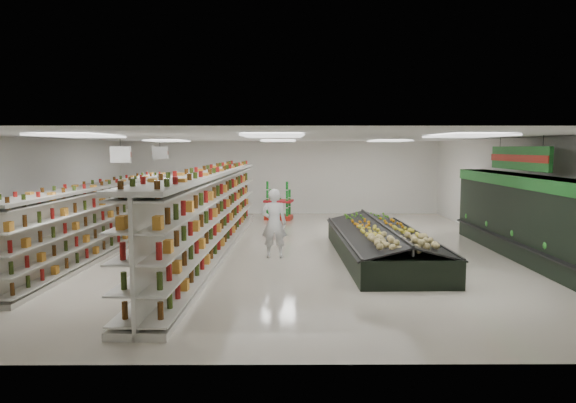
{
  "coord_description": "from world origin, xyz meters",
  "views": [
    {
      "loc": [
        0.25,
        -14.66,
        2.92
      ],
      "look_at": [
        0.33,
        0.88,
        1.29
      ],
      "focal_mm": 32.0,
      "sensor_mm": 36.0,
      "label": 1
    }
  ],
  "objects_px": {
    "shopper_main": "(274,223)",
    "shopper_background": "(188,205)",
    "gondola_center": "(211,216)",
    "produce_island": "(382,242)",
    "soda_endcap": "(279,203)",
    "gondola_left": "(106,220)"
  },
  "relations": [
    {
      "from": "gondola_center",
      "to": "produce_island",
      "type": "relative_size",
      "value": 2.08
    },
    {
      "from": "gondola_center",
      "to": "soda_endcap",
      "type": "xyz_separation_m",
      "value": [
        1.77,
        6.7,
        -0.35
      ]
    },
    {
      "from": "produce_island",
      "to": "shopper_background",
      "type": "height_order",
      "value": "shopper_background"
    },
    {
      "from": "produce_island",
      "to": "shopper_background",
      "type": "distance_m",
      "value": 7.47
    },
    {
      "from": "gondola_center",
      "to": "soda_endcap",
      "type": "bearing_deg",
      "value": 77.27
    },
    {
      "from": "soda_endcap",
      "to": "shopper_background",
      "type": "xyz_separation_m",
      "value": [
        -3.13,
        -2.91,
        0.23
      ]
    },
    {
      "from": "soda_endcap",
      "to": "shopper_background",
      "type": "relative_size",
      "value": 0.77
    },
    {
      "from": "shopper_background",
      "to": "produce_island",
      "type": "bearing_deg",
      "value": -115.71
    },
    {
      "from": "gondola_left",
      "to": "shopper_background",
      "type": "height_order",
      "value": "gondola_left"
    },
    {
      "from": "gondola_left",
      "to": "soda_endcap",
      "type": "height_order",
      "value": "gondola_left"
    },
    {
      "from": "soda_endcap",
      "to": "shopper_background",
      "type": "height_order",
      "value": "shopper_background"
    },
    {
      "from": "gondola_center",
      "to": "shopper_background",
      "type": "distance_m",
      "value": 4.03
    },
    {
      "from": "gondola_left",
      "to": "shopper_main",
      "type": "distance_m",
      "value": 4.92
    },
    {
      "from": "gondola_left",
      "to": "shopper_main",
      "type": "relative_size",
      "value": 5.99
    },
    {
      "from": "produce_island",
      "to": "shopper_main",
      "type": "height_order",
      "value": "shopper_main"
    },
    {
      "from": "shopper_main",
      "to": "shopper_background",
      "type": "height_order",
      "value": "shopper_background"
    },
    {
      "from": "gondola_left",
      "to": "shopper_background",
      "type": "bearing_deg",
      "value": 65.18
    },
    {
      "from": "gondola_left",
      "to": "produce_island",
      "type": "relative_size",
      "value": 1.75
    },
    {
      "from": "produce_island",
      "to": "soda_endcap",
      "type": "relative_size",
      "value": 4.43
    },
    {
      "from": "produce_island",
      "to": "soda_endcap",
      "type": "distance_m",
      "value": 7.92
    },
    {
      "from": "gondola_center",
      "to": "produce_island",
      "type": "height_order",
      "value": "gondola_center"
    },
    {
      "from": "shopper_main",
      "to": "gondola_center",
      "type": "bearing_deg",
      "value": -15.62
    }
  ]
}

